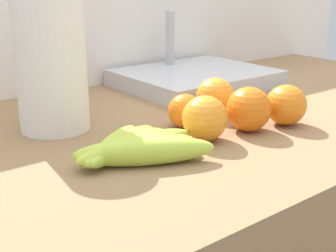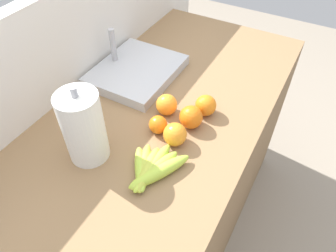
{
  "view_description": "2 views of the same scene",
  "coord_description": "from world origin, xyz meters",
  "px_view_note": "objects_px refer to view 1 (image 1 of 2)",
  "views": [
    {
      "loc": [
        -0.57,
        -0.66,
        1.19
      ],
      "look_at": [
        -0.14,
        -0.12,
        0.96
      ],
      "focal_mm": 48.14,
      "sensor_mm": 36.0,
      "label": 1
    },
    {
      "loc": [
        -0.7,
        -0.44,
        1.71
      ],
      "look_at": [
        -0.07,
        -0.1,
        0.99
      ],
      "focal_mm": 33.56,
      "sensor_mm": 36.0,
      "label": 2
    }
  ],
  "objects_px": {
    "orange_far_right": "(215,97)",
    "paper_towel_roll": "(51,64)",
    "orange_back_right": "(205,118)",
    "sink_basin": "(195,77)",
    "banana_bunch": "(133,148)",
    "orange_front": "(185,111)",
    "orange_back_left": "(286,105)",
    "orange_center": "(249,109)"
  },
  "relations": [
    {
      "from": "orange_far_right",
      "to": "paper_towel_roll",
      "type": "xyz_separation_m",
      "value": [
        -0.29,
        0.12,
        0.08
      ]
    },
    {
      "from": "orange_back_right",
      "to": "sink_basin",
      "type": "distance_m",
      "value": 0.41
    },
    {
      "from": "orange_back_right",
      "to": "paper_towel_roll",
      "type": "bearing_deg",
      "value": 129.0
    },
    {
      "from": "orange_far_right",
      "to": "sink_basin",
      "type": "bearing_deg",
      "value": 57.84
    },
    {
      "from": "banana_bunch",
      "to": "orange_front",
      "type": "distance_m",
      "value": 0.18
    },
    {
      "from": "orange_front",
      "to": "orange_back_left",
      "type": "bearing_deg",
      "value": -32.58
    },
    {
      "from": "orange_back_right",
      "to": "orange_back_left",
      "type": "bearing_deg",
      "value": -9.04
    },
    {
      "from": "orange_back_right",
      "to": "sink_basin",
      "type": "relative_size",
      "value": 0.22
    },
    {
      "from": "banana_bunch",
      "to": "orange_back_left",
      "type": "xyz_separation_m",
      "value": [
        0.33,
        -0.03,
        0.02
      ]
    },
    {
      "from": "banana_bunch",
      "to": "paper_towel_roll",
      "type": "xyz_separation_m",
      "value": [
        -0.03,
        0.22,
        0.1
      ]
    },
    {
      "from": "orange_center",
      "to": "sink_basin",
      "type": "bearing_deg",
      "value": 64.33
    },
    {
      "from": "orange_far_right",
      "to": "orange_back_left",
      "type": "relative_size",
      "value": 1.01
    },
    {
      "from": "orange_front",
      "to": "sink_basin",
      "type": "xyz_separation_m",
      "value": [
        0.24,
        0.25,
        -0.01
      ]
    },
    {
      "from": "orange_far_right",
      "to": "paper_towel_roll",
      "type": "bearing_deg",
      "value": 157.41
    },
    {
      "from": "orange_back_right",
      "to": "orange_front",
      "type": "bearing_deg",
      "value": 76.2
    },
    {
      "from": "orange_front",
      "to": "sink_basin",
      "type": "distance_m",
      "value": 0.34
    },
    {
      "from": "sink_basin",
      "to": "orange_back_left",
      "type": "bearing_deg",
      "value": -102.22
    },
    {
      "from": "banana_bunch",
      "to": "orange_front",
      "type": "bearing_deg",
      "value": 23.7
    },
    {
      "from": "banana_bunch",
      "to": "orange_far_right",
      "type": "height_order",
      "value": "orange_far_right"
    },
    {
      "from": "banana_bunch",
      "to": "orange_front",
      "type": "xyz_separation_m",
      "value": [
        0.17,
        0.07,
        0.01
      ]
    },
    {
      "from": "orange_back_right",
      "to": "orange_far_right",
      "type": "bearing_deg",
      "value": 39.7
    },
    {
      "from": "orange_back_left",
      "to": "sink_basin",
      "type": "distance_m",
      "value": 0.36
    },
    {
      "from": "orange_far_right",
      "to": "orange_back_left",
      "type": "xyz_separation_m",
      "value": [
        0.07,
        -0.13,
        -0.0
      ]
    },
    {
      "from": "sink_basin",
      "to": "orange_back_right",
      "type": "bearing_deg",
      "value": -128.7
    },
    {
      "from": "orange_front",
      "to": "paper_towel_roll",
      "type": "height_order",
      "value": "paper_towel_roll"
    },
    {
      "from": "orange_back_right",
      "to": "orange_center",
      "type": "distance_m",
      "value": 0.1
    },
    {
      "from": "orange_back_left",
      "to": "orange_front",
      "type": "height_order",
      "value": "orange_back_left"
    },
    {
      "from": "orange_front",
      "to": "paper_towel_roll",
      "type": "relative_size",
      "value": 0.24
    },
    {
      "from": "banana_bunch",
      "to": "orange_back_right",
      "type": "xyz_separation_m",
      "value": [
        0.15,
        -0.0,
        0.02
      ]
    },
    {
      "from": "banana_bunch",
      "to": "orange_back_left",
      "type": "relative_size",
      "value": 2.77
    },
    {
      "from": "orange_front",
      "to": "orange_center",
      "type": "bearing_deg",
      "value": -47.16
    },
    {
      "from": "orange_front",
      "to": "orange_back_right",
      "type": "bearing_deg",
      "value": -103.8
    },
    {
      "from": "orange_far_right",
      "to": "orange_back_right",
      "type": "relative_size",
      "value": 0.99
    },
    {
      "from": "orange_far_right",
      "to": "orange_center",
      "type": "xyz_separation_m",
      "value": [
        -0.02,
        -0.11,
        0.0
      ]
    },
    {
      "from": "banana_bunch",
      "to": "orange_far_right",
      "type": "relative_size",
      "value": 2.75
    },
    {
      "from": "paper_towel_roll",
      "to": "orange_back_right",
      "type": "bearing_deg",
      "value": -51.0
    },
    {
      "from": "orange_center",
      "to": "sink_basin",
      "type": "xyz_separation_m",
      "value": [
        0.16,
        0.33,
        -0.02
      ]
    },
    {
      "from": "orange_center",
      "to": "sink_basin",
      "type": "distance_m",
      "value": 0.37
    },
    {
      "from": "orange_back_left",
      "to": "orange_front",
      "type": "relative_size",
      "value": 1.21
    },
    {
      "from": "orange_far_right",
      "to": "orange_back_right",
      "type": "bearing_deg",
      "value": -140.3
    },
    {
      "from": "orange_far_right",
      "to": "paper_towel_roll",
      "type": "relative_size",
      "value": 0.29
    },
    {
      "from": "orange_back_right",
      "to": "banana_bunch",
      "type": "bearing_deg",
      "value": 178.82
    }
  ]
}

